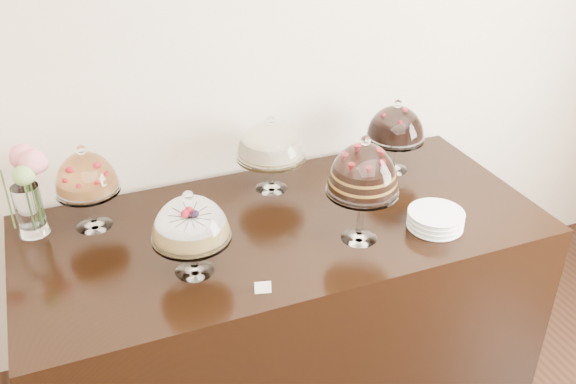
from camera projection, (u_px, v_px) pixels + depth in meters
name	position (u px, v px, depth m)	size (l,w,h in m)	color
wall_back	(210.00, 51.00, 2.81)	(5.00, 0.04, 3.00)	beige
display_counter	(284.00, 305.00, 2.94)	(2.20, 1.00, 0.90)	black
cake_stand_sugar_sponge	(191.00, 223.00, 2.32)	(0.29, 0.29, 0.35)	white
cake_stand_choco_layer	(363.00, 173.00, 2.47)	(0.29, 0.29, 0.46)	white
cake_stand_cheesecake	(271.00, 143.00, 2.86)	(0.32, 0.32, 0.36)	white
cake_stand_dark_choco	(396.00, 126.00, 3.02)	(0.28, 0.28, 0.36)	white
cake_stand_fruit_tart	(86.00, 177.00, 2.58)	(0.26, 0.26, 0.37)	white
flower_vase	(23.00, 184.00, 2.55)	(0.28, 0.26, 0.37)	white
plate_stack	(436.00, 220.00, 2.67)	(0.23, 0.23, 0.07)	white
price_card_left	(263.00, 288.00, 2.30)	(0.06, 0.01, 0.04)	white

